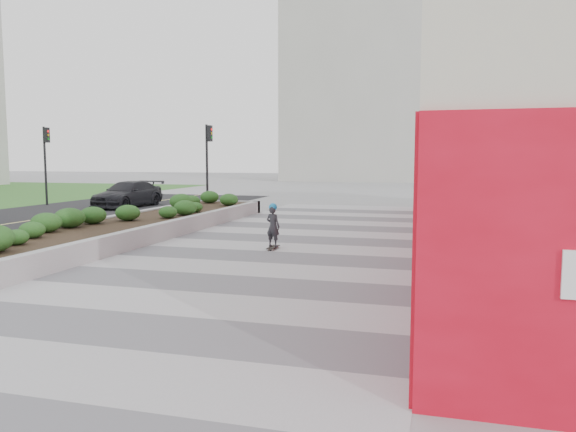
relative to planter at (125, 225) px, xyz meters
name	(u,v)px	position (x,y,z in m)	size (l,w,h in m)	color
ground	(185,307)	(5.50, -7.00, -0.42)	(160.00, 160.00, 0.00)	gray
walkway	(245,272)	(5.50, -4.00, -0.41)	(8.00, 36.00, 0.01)	#A8A8AD
building	(547,107)	(12.48, 1.98, 3.56)	(6.04, 24.08, 8.00)	beige
planter	(125,225)	(0.00, 0.00, 0.00)	(3.00, 18.00, 0.90)	#9E9EA0
traffic_signal_near	(208,153)	(-1.73, 10.50, 2.34)	(0.33, 0.28, 4.20)	black
traffic_signal_far	(46,154)	(-10.93, 10.00, 2.34)	(0.33, 0.28, 4.20)	black
distant_bldg_north_l	(362,91)	(0.50, 48.00, 9.58)	(16.00, 12.00, 20.00)	#ADAAA3
distant_bldg_north_r	(550,71)	(20.50, 53.00, 11.58)	(14.00, 10.00, 24.00)	#ADAAA3
manhole_cover	(266,274)	(6.00, -4.00, -0.42)	(0.44, 0.44, 0.01)	#595654
skateboarder	(273,226)	(5.17, -0.80, 0.24)	(0.48, 0.72, 1.30)	beige
car_dark	(128,194)	(-6.08, 10.06, 0.25)	(1.86, 4.59, 1.33)	black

